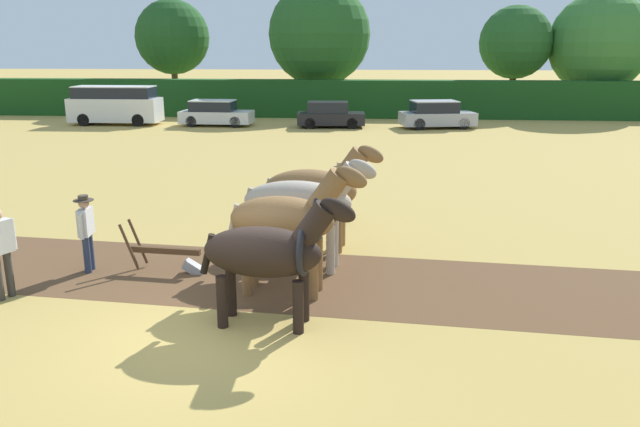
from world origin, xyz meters
TOP-DOWN VIEW (x-y plane):
  - ground_plane at (0.00, 0.00)m, footprint 240.00×240.00m
  - plowed_furrow_strip at (-3.82, 3.05)m, footprint 32.37×6.21m
  - hedgerow at (0.00, 32.27)m, footprint 74.26×1.58m
  - tree_far_left at (-11.69, 35.94)m, footprint 5.20×5.20m
  - tree_left at (-1.16, 35.20)m, footprint 6.96×6.96m
  - tree_center_left at (12.10, 35.54)m, footprint 4.86×4.86m
  - tree_center at (17.51, 35.27)m, footprint 6.60×6.60m
  - draft_horse_lead_left at (0.92, 0.53)m, footprint 2.66×1.05m
  - draft_horse_lead_right at (1.04, 1.92)m, footprint 2.69×1.08m
  - draft_horse_trail_left at (1.16, 3.30)m, footprint 2.88×1.10m
  - draft_horse_trail_right at (1.29, 4.69)m, footprint 2.86×1.18m
  - plow at (-1.50, 2.84)m, footprint 1.74×0.49m
  - farmer_at_plow at (-3.21, 2.75)m, footprint 0.40×0.63m
  - farmer_beside_team at (1.75, 6.85)m, footprint 0.40×0.61m
  - farmer_onlooker_left at (-4.12, 1.24)m, footprint 0.37×0.64m
  - parked_van at (-12.61, 27.17)m, footprint 5.27×1.99m
  - parked_car_left at (-6.57, 27.08)m, footprint 4.20×1.90m
  - parked_car_center_left at (0.14, 26.94)m, footprint 3.92×1.98m
  - parked_car_center at (6.19, 27.04)m, footprint 4.40×2.61m

SIDE VIEW (x-z plane):
  - ground_plane at x=0.00m, z-range 0.00..0.00m
  - plowed_furrow_strip at x=-3.82m, z-range 0.00..0.01m
  - plow at x=-1.50m, z-range -0.24..0.89m
  - parked_car_center_left at x=0.14m, z-range -0.03..1.42m
  - parked_car_left at x=-6.57m, z-range -0.03..1.46m
  - parked_car_center at x=6.19m, z-range -0.03..1.52m
  - farmer_at_plow at x=-3.21m, z-range 0.12..1.73m
  - farmer_beside_team at x=1.75m, z-range 0.12..1.73m
  - farmer_onlooker_left at x=-4.12m, z-range 0.14..1.86m
  - parked_van at x=-12.61m, z-range 0.03..2.28m
  - hedgerow at x=0.00m, z-range 0.00..2.40m
  - draft_horse_lead_left at x=0.92m, z-range 0.12..2.41m
  - draft_horse_trail_right at x=1.29m, z-range 0.13..2.61m
  - draft_horse_trail_left at x=1.16m, z-range 0.21..2.62m
  - draft_horse_lead_right at x=1.04m, z-range 0.16..2.69m
  - tree_center at x=17.51m, z-range 0.71..8.76m
  - tree_center_left at x=12.10m, z-range 1.16..8.36m
  - tree_far_left at x=-11.69m, z-range 1.26..9.01m
  - tree_left at x=-1.16m, z-range 0.91..9.71m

